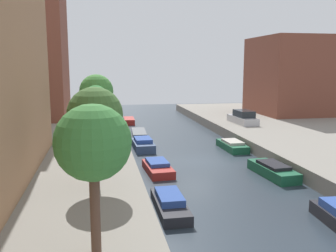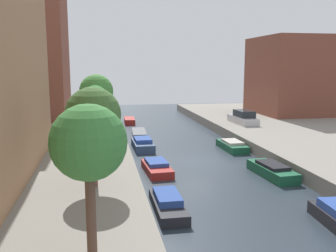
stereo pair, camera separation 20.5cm
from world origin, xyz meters
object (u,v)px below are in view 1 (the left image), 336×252
at_px(moored_boat_left_2, 158,168).
at_px(moored_boat_right_3, 232,145).
at_px(moored_boat_left_3, 143,144).
at_px(apartment_tower_far, 19,32).
at_px(moored_boat_left_4, 139,133).
at_px(moored_boat_left_5, 129,121).
at_px(low_block_right, 295,75).
at_px(parked_car, 243,118).
at_px(moored_boat_right_2, 273,170).
at_px(street_tree_3, 96,91).
at_px(moored_boat_left_1, 170,204).
at_px(street_tree_1, 95,115).
at_px(street_tree_2, 96,99).
at_px(street_tree_0, 93,144).

bearing_deg(moored_boat_left_2, moored_boat_right_3, 37.33).
bearing_deg(moored_boat_left_3, apartment_tower_far, 130.27).
xyz_separation_m(moored_boat_left_2, moored_boat_left_4, (0.19, 13.78, -0.11)).
height_order(moored_boat_left_4, moored_boat_left_5, moored_boat_left_5).
xyz_separation_m(low_block_right, parked_car, (-10.00, -7.36, -4.31)).
bearing_deg(low_block_right, moored_boat_right_2, -121.66).
bearing_deg(moored_boat_right_3, moored_boat_right_2, -90.74).
bearing_deg(moored_boat_left_2, moored_boat_left_4, 89.20).
xyz_separation_m(street_tree_3, moored_boat_left_1, (3.56, -16.42, -4.54)).
relative_size(street_tree_3, moored_boat_right_2, 1.22).
relative_size(moored_boat_left_4, moored_boat_left_5, 1.31).
height_order(street_tree_1, street_tree_2, street_tree_1).
bearing_deg(street_tree_3, moored_boat_left_1, -77.78).
bearing_deg(moored_boat_left_5, street_tree_1, -98.03).
height_order(apartment_tower_far, street_tree_0, apartment_tower_far).
bearing_deg(low_block_right, apartment_tower_far, 178.04).
height_order(low_block_right, moored_boat_left_5, low_block_right).
xyz_separation_m(street_tree_0, street_tree_1, (-0.00, 7.16, -0.03)).
relative_size(street_tree_1, moored_boat_left_1, 1.22).
bearing_deg(moored_boat_right_3, street_tree_2, -165.93).
xyz_separation_m(moored_boat_left_1, moored_boat_right_3, (7.88, 12.38, -0.01)).
relative_size(moored_boat_left_2, moored_boat_left_4, 0.83).
bearing_deg(low_block_right, moored_boat_left_1, -128.62).
distance_m(moored_boat_right_2, moored_boat_right_3, 7.86).
xyz_separation_m(moored_boat_left_4, moored_boat_right_2, (7.13, -15.98, 0.16)).
relative_size(moored_boat_left_2, moored_boat_left_3, 0.97).
xyz_separation_m(apartment_tower_far, street_tree_3, (8.55, -12.14, -6.13)).
distance_m(moored_boat_left_3, moored_boat_right_2, 12.02).
xyz_separation_m(street_tree_1, street_tree_2, (0.00, 8.01, 0.08)).
distance_m(moored_boat_left_1, moored_boat_right_2, 8.99).
bearing_deg(moored_boat_right_3, moored_boat_left_3, 168.51).
bearing_deg(apartment_tower_far, low_block_right, -1.96).
bearing_deg(street_tree_1, moored_boat_left_2, 52.42).
xyz_separation_m(street_tree_1, moored_boat_right_3, (11.43, 10.87, -4.36)).
relative_size(street_tree_1, moored_boat_right_2, 1.15).
xyz_separation_m(parked_car, moored_boat_right_3, (-4.02, -7.67, -1.24)).
distance_m(street_tree_1, parked_car, 24.33).
height_order(street_tree_0, street_tree_2, street_tree_0).
distance_m(street_tree_1, moored_boat_left_4, 19.96).
height_order(street_tree_3, moored_boat_left_5, street_tree_3).
relative_size(apartment_tower_far, parked_car, 4.18).
relative_size(street_tree_0, parked_car, 1.05).
relative_size(street_tree_0, moored_boat_left_4, 1.10).
xyz_separation_m(street_tree_1, moored_boat_right_2, (11.33, 3.01, -4.33)).
distance_m(moored_boat_left_3, moored_boat_left_5, 14.69).
xyz_separation_m(apartment_tower_far, parked_car, (24.00, -8.52, -9.43)).
bearing_deg(street_tree_1, moored_boat_left_5, 81.97).
xyz_separation_m(street_tree_0, street_tree_2, (-0.00, 15.16, 0.06)).
xyz_separation_m(moored_boat_left_3, moored_boat_right_3, (7.58, -1.54, -0.08)).
bearing_deg(apartment_tower_far, moored_boat_right_3, -39.00).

